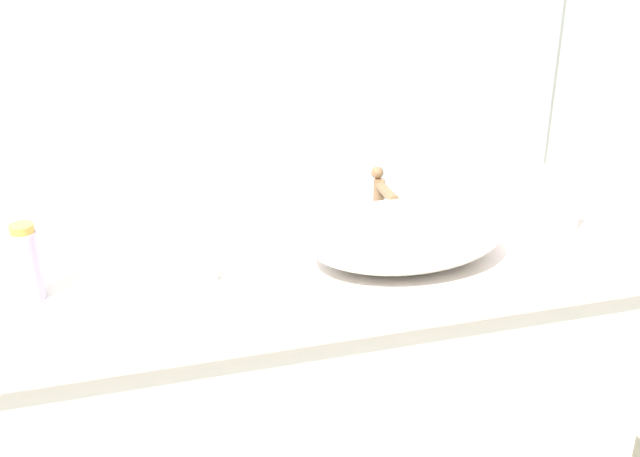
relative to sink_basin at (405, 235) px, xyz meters
name	(u,v)px	position (x,y,z in m)	size (l,w,h in m)	color
bathroom_wall_rear	(230,43)	(-0.29, 0.36, 0.34)	(6.00, 0.06, 2.60)	silver
vanity_counter	(245,444)	(-0.34, 0.06, -0.51)	(1.74, 0.53, 0.90)	white
sink_basin	(405,235)	(0.00, 0.00, 0.00)	(0.42, 0.27, 0.12)	silver
faucet	(381,197)	(0.00, 0.15, 0.03)	(0.03, 0.12, 0.15)	brown
lotion_bottle	(27,263)	(-0.74, 0.05, 0.01)	(0.05, 0.05, 0.15)	silver
tissue_box	(541,201)	(0.36, 0.08, 0.01)	(0.15, 0.15, 0.16)	beige
candle_jar	(206,270)	(-0.41, 0.03, -0.04)	(0.05, 0.05, 0.04)	silver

